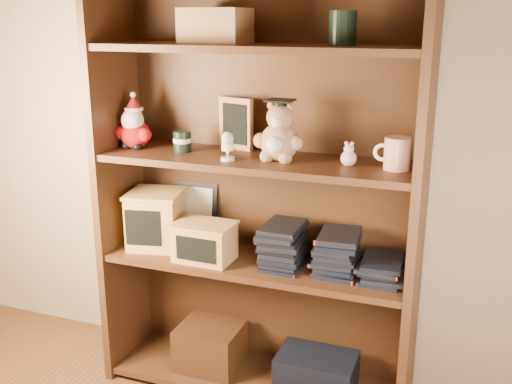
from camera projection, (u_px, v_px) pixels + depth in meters
bookcase at (260, 199)px, 2.26m from camera, size 1.20×0.35×1.60m
shelf_lower at (256, 263)px, 2.28m from camera, size 1.14×0.33×0.02m
shelf_upper at (256, 161)px, 2.17m from camera, size 1.14×0.33×0.02m
santa_plush at (134, 127)px, 2.31m from camera, size 0.16×0.11×0.22m
teachers_tin at (182, 141)px, 2.25m from camera, size 0.07×0.07×0.08m
chalkboard_plaque at (236, 124)px, 2.28m from camera, size 0.15×0.11×0.20m
egg_cup at (227, 145)px, 2.11m from camera, size 0.05×0.05×0.10m
grad_teddy_bear at (279, 137)px, 2.11m from camera, size 0.18×0.16×0.22m
pink_figurine at (349, 156)px, 2.04m from camera, size 0.06×0.06×0.09m
teacher_mug at (396, 153)px, 1.98m from camera, size 0.12×0.09×0.11m
certificate_frame at (196, 210)px, 2.48m from camera, size 0.19×0.05×0.24m
treats_box at (156, 219)px, 2.39m from camera, size 0.25×0.25×0.23m
pencils_box at (204, 241)px, 2.26m from camera, size 0.23×0.16×0.15m
book_stack_left at (283, 244)px, 2.22m from camera, size 0.14×0.20×0.16m
book_stack_mid at (337, 251)px, 2.15m from camera, size 0.14×0.20×0.16m
book_stack_right at (383, 268)px, 2.11m from camera, size 0.14×0.20×0.08m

